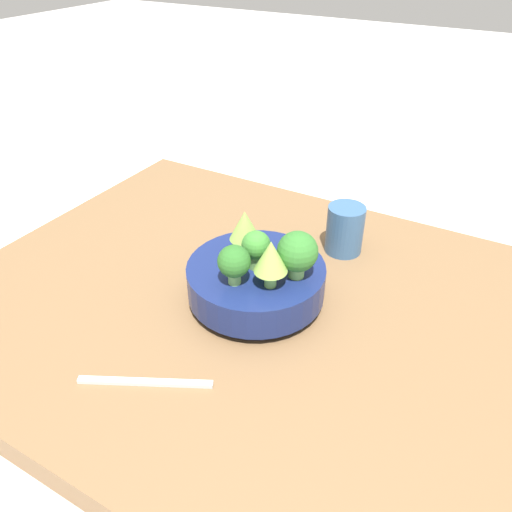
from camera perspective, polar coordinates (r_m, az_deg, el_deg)
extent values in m
plane|color=silver|center=(0.88, -2.08, -6.75)|extent=(6.00, 6.00, 0.00)
cube|color=brown|center=(0.86, -2.11, -5.50)|extent=(0.93, 0.77, 0.05)
cylinder|color=navy|center=(0.82, 0.00, -4.61)|extent=(0.10, 0.10, 0.01)
cylinder|color=navy|center=(0.80, 0.00, -2.74)|extent=(0.22, 0.22, 0.05)
cylinder|color=#7AB256|center=(0.75, -2.48, -2.39)|extent=(0.02, 0.02, 0.02)
sphere|color=#286023|center=(0.73, -2.53, -0.62)|extent=(0.05, 0.05, 0.05)
cylinder|color=#7AB256|center=(0.76, 4.65, -1.59)|extent=(0.02, 0.02, 0.02)
sphere|color=#2D6B28|center=(0.74, 4.76, 0.51)|extent=(0.06, 0.06, 0.06)
cylinder|color=#6BA34C|center=(0.74, 1.66, -2.53)|extent=(0.02, 0.02, 0.03)
cone|color=#84AD47|center=(0.72, 1.71, -0.04)|extent=(0.05, 0.05, 0.05)
cylinder|color=#7AB256|center=(0.82, -1.54, 1.32)|extent=(0.02, 0.02, 0.03)
cone|color=#84AD47|center=(0.80, -1.58, 3.61)|extent=(0.05, 0.05, 0.05)
cylinder|color=#609347|center=(0.78, 0.00, -0.48)|extent=(0.03, 0.03, 0.02)
sphere|color=#387A2D|center=(0.77, 0.00, 1.24)|extent=(0.05, 0.05, 0.05)
cylinder|color=#33567F|center=(0.94, 10.12, 3.02)|extent=(0.07, 0.07, 0.09)
cube|color=silver|center=(0.71, -12.55, -13.88)|extent=(0.17, 0.09, 0.01)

